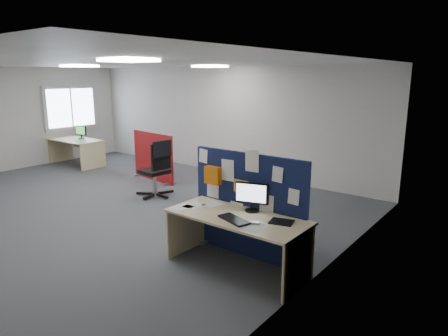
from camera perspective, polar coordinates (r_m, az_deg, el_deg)
The scene contains 18 objects.
floor at distance 8.26m, azimuth -15.81°, elevation -4.86°, with size 9.00×9.00×0.00m, color #4C4E53.
ceiling at distance 7.88m, azimuth -17.06°, elevation 14.18°, with size 9.00×7.00×0.02m, color white.
wall_back at distance 10.38m, azimuth -0.52°, elevation 6.86°, with size 9.00×0.02×2.70m, color silver.
wall_left at distance 11.88m, azimuth -29.36°, elevation 5.99°, with size 0.02×7.00×2.70m, color silver.
wall_right at distance 5.09m, azimuth 14.93°, elevation -0.09°, with size 0.02×7.00×2.70m, color silver.
window at distance 12.72m, azimuth -21.02°, elevation 8.06°, with size 0.06×1.70×1.30m.
ceiling_lights at distance 8.03m, azimuth -11.63°, elevation 14.23°, with size 4.10×4.10×0.04m.
navy_divider at distance 5.49m, azimuth 3.29°, elevation -5.28°, with size 1.78×0.30×1.53m.
main_desk at distance 5.22m, azimuth 2.16°, elevation -8.38°, with size 1.85×0.82×0.73m.
monitor_main at distance 5.22m, azimuth 4.04°, elevation -3.93°, with size 0.43×0.18×0.39m.
keyboard at distance 4.95m, azimuth 1.42°, elevation -7.38°, with size 0.45×0.18×0.03m, color black.
mouse at distance 4.84m, azimuth 4.52°, elevation -7.84°, with size 0.10×0.06×0.03m, color #A5A6AA.
paper_tray at distance 4.94m, azimuth 8.24°, elevation -7.62°, with size 0.28×0.22×0.01m, color black.
red_divider at distance 9.72m, azimuth -10.10°, elevation 1.54°, with size 1.52×0.30×1.15m.
second_desk at distance 12.00m, azimuth -20.27°, elevation 3.07°, with size 1.67×0.84×0.73m.
monitor_second at distance 11.96m, azimuth -19.74°, elevation 4.91°, with size 0.40×0.18×0.37m.
office_chair at distance 8.29m, azimuth -9.45°, elevation 0.35°, with size 0.77×0.78×1.18m.
desk_papers at distance 5.30m, azimuth -2.05°, elevation -6.08°, with size 1.43×0.70×0.00m.
Camera 1 is at (6.40, -4.59, 2.47)m, focal length 32.00 mm.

